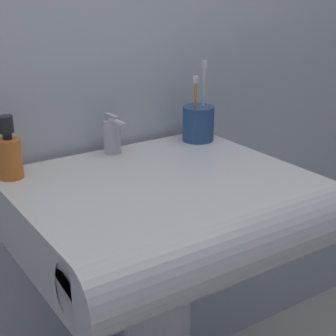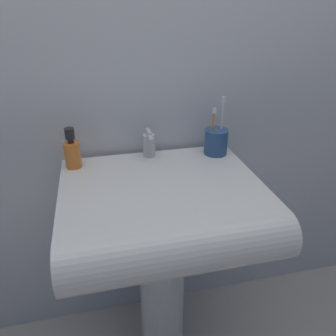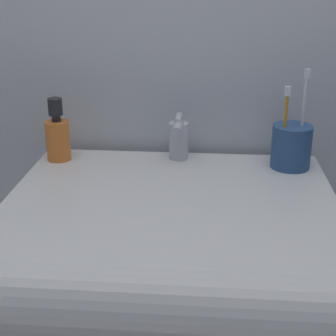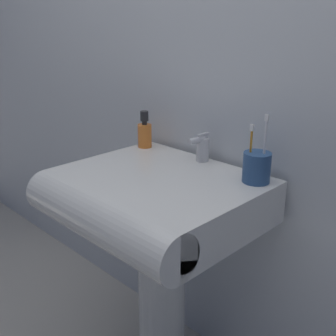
# 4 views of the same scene
# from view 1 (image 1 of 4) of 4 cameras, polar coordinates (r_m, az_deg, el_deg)

# --- Properties ---
(wall_back) EXTENTS (5.00, 0.05, 2.40)m
(wall_back) POSITION_cam_1_polar(r_m,az_deg,el_deg) (1.35, -8.50, 17.64)
(wall_back) COLOR silver
(wall_back) RESTS_ON ground
(sink_basin) EXTENTS (0.64, 0.56, 0.14)m
(sink_basin) POSITION_cam_1_polar(r_m,az_deg,el_deg) (1.16, 0.14, -5.09)
(sink_basin) COLOR white
(sink_basin) RESTS_ON sink_pedestal
(faucet) EXTENTS (0.04, 0.10, 0.10)m
(faucet) POSITION_cam_1_polar(r_m,az_deg,el_deg) (1.32, -6.18, 3.73)
(faucet) COLOR silver
(faucet) RESTS_ON sink_basin
(toothbrush_cup) EXTENTS (0.09, 0.09, 0.22)m
(toothbrush_cup) POSITION_cam_1_polar(r_m,az_deg,el_deg) (1.43, 3.37, 5.01)
(toothbrush_cup) COLOR #2D5184
(toothbrush_cup) RESTS_ON sink_basin
(soap_bottle) EXTENTS (0.05, 0.05, 0.14)m
(soap_bottle) POSITION_cam_1_polar(r_m,az_deg,el_deg) (1.20, -17.18, 1.48)
(soap_bottle) COLOR orange
(soap_bottle) RESTS_ON sink_basin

